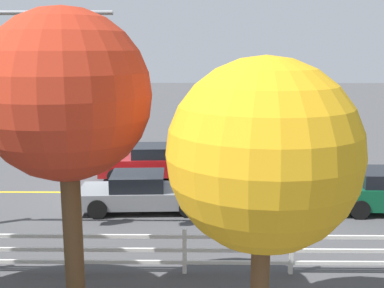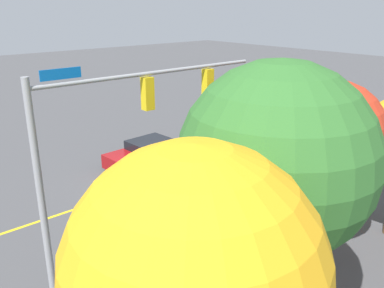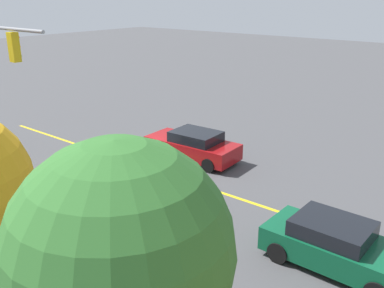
{
  "view_description": "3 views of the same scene",
  "coord_description": "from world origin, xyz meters",
  "views": [
    {
      "loc": [
        -3.3,
        17.43,
        5.42
      ],
      "look_at": [
        -3.1,
        -0.66,
        1.78
      ],
      "focal_mm": 44.28,
      "sensor_mm": 36.0,
      "label": 1
    },
    {
      "loc": [
        10.07,
        14.91,
        8.27
      ],
      "look_at": [
        -2.3,
        0.64,
        1.75
      ],
      "focal_mm": 37.81,
      "sensor_mm": 36.0,
      "label": 2
    },
    {
      "loc": [
        -13.41,
        12.83,
        7.49
      ],
      "look_at": [
        -2.65,
        -0.59,
        1.45
      ],
      "focal_mm": 40.51,
      "sensor_mm": 36.0,
      "label": 3
    }
  ],
  "objects": [
    {
      "name": "tree_1",
      "position": [
        -9.91,
        9.85,
        4.49
      ],
      "size": [
        2.82,
        2.82,
        5.96
      ],
      "color": "brown",
      "rests_on": "ground_plane"
    },
    {
      "name": "car_2",
      "position": [
        -9.95,
        1.96,
        0.7
      ],
      "size": [
        4.15,
        1.96,
        1.41
      ],
      "rotation": [
        0.0,
        0.0,
        3.13
      ],
      "color": "#0C4C2D",
      "rests_on": "ground_plane"
    },
    {
      "name": "car_0",
      "position": [
        -1.47,
        -2.12,
        0.7
      ],
      "size": [
        4.53,
        2.08,
        1.42
      ],
      "rotation": [
        0.0,
        0.0,
        6.33
      ],
      "color": "maroon",
      "rests_on": "ground_plane"
    },
    {
      "name": "ground_plane",
      "position": [
        0.0,
        0.0,
        0.0
      ],
      "size": [
        120.0,
        120.0,
        0.0
      ],
      "primitive_type": "plane",
      "color": "#444447"
    },
    {
      "name": "lane_center_stripe",
      "position": [
        -4.0,
        0.0,
        0.0
      ],
      "size": [
        28.0,
        0.16,
        0.01
      ],
      "primitive_type": "cube",
      "color": "gold",
      "rests_on": "ground_plane"
    },
    {
      "name": "white_rail_fence",
      "position": [
        -3.0,
        6.63,
        0.6
      ],
      "size": [
        26.1,
        0.1,
        1.15
      ],
      "color": "white",
      "rests_on": "ground_plane"
    },
    {
      "name": "car_1",
      "position": [
        -1.46,
        1.95,
        0.61
      ],
      "size": [
        4.44,
        2.01,
        1.28
      ],
      "rotation": [
        0.0,
        0.0,
        3.19
      ],
      "color": "slate",
      "rests_on": "ground_plane"
    }
  ]
}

